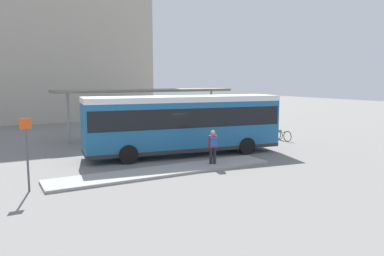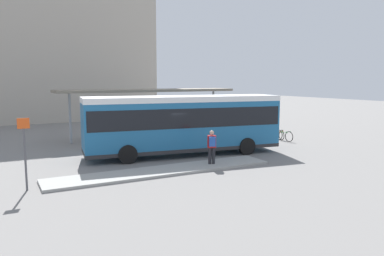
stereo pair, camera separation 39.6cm
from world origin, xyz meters
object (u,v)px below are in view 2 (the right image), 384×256
Objects in this scene: bicycle_red at (270,133)px; platform_sign at (25,151)px; pedestrian_waiting at (212,145)px; bicycle_green at (284,136)px; bicycle_orange at (278,135)px; city_bus at (184,121)px.

bicycle_red is 0.56× the size of platform_sign.
pedestrian_waiting is 0.59× the size of platform_sign.
pedestrian_waiting is at bearing -65.75° from bicycle_green.
bicycle_green is 0.80m from bicycle_orange.
bicycle_green is at bearing 14.83° from platform_sign.
city_bus is at bearing 21.66° from pedestrian_waiting.
platform_sign reaches higher than pedestrian_waiting.
bicycle_green is 1.58m from bicycle_red.
bicycle_orange is (8.61, 5.11, -0.74)m from pedestrian_waiting.
platform_sign is at bearing 114.07° from pedestrian_waiting.
bicycle_green is (8.37, 1.08, -1.56)m from city_bus.
bicycle_red is 17.99m from platform_sign.
city_bus reaches higher than bicycle_green.
bicycle_red is (-0.06, 0.79, 0.01)m from bicycle_orange.
platform_sign is (-8.45, -3.37, -0.38)m from city_bus.
bicycle_orange is (0.16, 0.79, -0.04)m from bicycle_green.
bicycle_orange is at bearing 165.88° from bicycle_green.
bicycle_red is (0.10, 1.57, -0.04)m from bicycle_green.
city_bus reaches higher than platform_sign.
platform_sign is at bearing -66.05° from bicycle_orange.
platform_sign reaches higher than bicycle_red.
pedestrian_waiting is (-0.09, -3.25, -0.87)m from city_bus.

